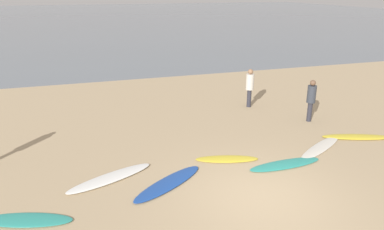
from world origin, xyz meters
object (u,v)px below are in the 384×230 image
Objects in this scene: surfboard_3 at (227,159)px; surfboard_5 at (321,147)px; surfboard_1 at (110,178)px; person_1 at (311,97)px; surfboard_2 at (168,183)px; surfboard_0 at (26,220)px; surfboard_4 at (285,164)px; person_0 at (250,85)px; surfboard_6 at (357,137)px.

surfboard_3 is 3.32m from surfboard_5.
surfboard_1 is 1.53× the size of person_1.
surfboard_3 is at bearing -10.24° from surfboard_2.
surfboard_0 is 2.43m from surfboard_1.
surfboard_4 is at bearing -13.21° from surfboard_3.
person_1 reaches higher than surfboard_5.
surfboard_3 is 1.16× the size of person_1.
surfboard_2 is at bearing 27.55° from surfboard_0.
person_0 is at bearing 72.84° from surfboard_3.
surfboard_1 is at bearing 51.63° from surfboard_0.
surfboard_4 is 1.39× the size of person_0.
surfboard_1 is at bearing 150.73° from surfboard_5.
surfboard_1 is (2.02, 1.36, 0.02)m from surfboard_0.
surfboard_1 is at bearing 71.59° from person_1.
person_1 is (10.02, 3.68, 0.96)m from surfboard_0.
person_1 is at bearing 44.09° from surfboard_4.
surfboard_2 is at bearing -152.19° from surfboard_6.
surfboard_6 is (10.65, 1.69, 0.01)m from surfboard_0.
surfboard_1 reaches higher than surfboard_4.
person_0 is (-2.10, 4.38, 0.97)m from surfboard_6.
person_0 is (6.53, 4.71, 0.96)m from surfboard_1.
surfboard_0 is 8.99m from surfboard_5.
surfboard_0 and surfboard_4 have the same top height.
person_0 is at bearing 12.83° from surfboard_1.
person_1 is at bearing 150.81° from person_0.
person_0 reaches higher than surfboard_5.
surfboard_2 reaches higher than surfboard_0.
surfboard_4 is 0.97× the size of surfboard_6.
person_0 reaches higher than surfboard_3.
surfboard_5 is 2.76m from person_1.
surfboard_1 is 1.08× the size of surfboard_4.
surfboard_5 is 4.83m from person_0.
surfboard_5 is at bearing -149.83° from surfboard_6.
surfboard_6 reaches higher than surfboard_3.
surfboard_0 is 0.83× the size of surfboard_1.
person_1 is at bearing 37.93° from surfboard_0.
surfboard_5 is 1.56× the size of person_1.
person_1 is (6.53, 3.08, 0.95)m from surfboard_2.
surfboard_3 is (5.57, 1.48, 0.00)m from surfboard_0.
person_0 is at bearing 134.81° from surfboard_6.
person_1 is (-0.62, 1.99, 0.95)m from surfboard_6.
surfboard_2 is 1.46× the size of person_0.
surfboard_4 is at bearing 22.83° from surfboard_0.
surfboard_2 is (1.48, -0.75, -0.01)m from surfboard_1.
surfboard_0 is at bearing 75.56° from person_1.
surfboard_0 is at bearing -177.21° from surfboard_4.
surfboard_6 reaches higher than surfboard_2.
person_0 is 1.02× the size of person_1.
surfboard_2 is 0.95× the size of surfboard_5.
surfboard_4 is (3.62, 0.03, -0.01)m from surfboard_2.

